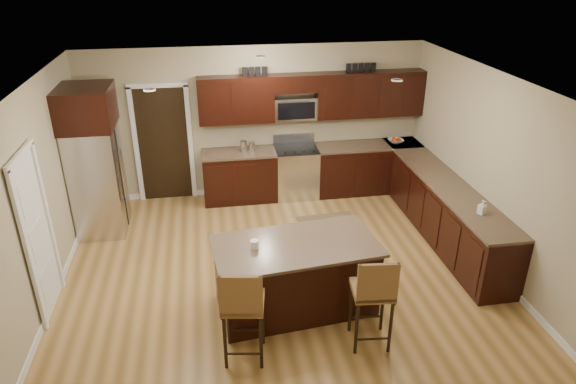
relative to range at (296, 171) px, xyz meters
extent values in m
plane|color=#A57B41|center=(-0.68, -2.45, -0.47)|extent=(6.00, 6.00, 0.00)
plane|color=silver|center=(-0.68, -2.45, 2.23)|extent=(6.00, 6.00, 0.00)
plane|color=tan|center=(-0.68, 0.30, 0.88)|extent=(6.00, 0.00, 6.00)
plane|color=tan|center=(-3.68, -2.45, 0.88)|extent=(0.00, 5.50, 5.50)
plane|color=tan|center=(2.32, -2.45, 0.88)|extent=(0.00, 5.50, 5.50)
cube|color=black|center=(-1.03, 0.00, -0.03)|extent=(1.30, 0.60, 0.88)
cube|color=black|center=(1.35, 0.00, -0.03)|extent=(1.94, 0.60, 0.88)
cube|color=black|center=(2.02, -1.98, -0.03)|extent=(0.60, 3.35, 0.88)
cube|color=brown|center=(-1.03, 0.00, 0.43)|extent=(1.30, 0.63, 0.04)
cube|color=brown|center=(1.35, 0.00, 0.43)|extent=(1.94, 0.63, 0.04)
cube|color=brown|center=(2.02, -1.98, 0.43)|extent=(0.63, 3.35, 0.04)
cube|color=black|center=(-1.03, 0.13, 1.35)|extent=(1.30, 0.33, 0.80)
cube|color=black|center=(1.35, 0.13, 1.35)|extent=(1.94, 0.33, 0.80)
cube|color=black|center=(0.00, 0.13, 1.60)|extent=(0.76, 0.33, 0.30)
cube|color=silver|center=(0.00, 0.00, -0.02)|extent=(0.76, 0.64, 0.90)
cube|color=black|center=(0.00, 0.00, 0.44)|extent=(0.76, 0.60, 0.03)
cube|color=black|center=(0.00, -0.30, -0.02)|extent=(0.65, 0.01, 0.45)
cube|color=silver|center=(0.00, 0.27, 0.55)|extent=(0.76, 0.05, 0.18)
cube|color=silver|center=(0.00, 0.15, 1.15)|extent=(0.76, 0.31, 0.40)
cube|color=black|center=(-2.33, 0.28, 0.56)|extent=(0.85, 0.03, 2.06)
cube|color=white|center=(-3.66, -2.75, 0.55)|extent=(0.03, 0.80, 2.04)
cube|color=black|center=(-0.59, -3.25, -0.03)|extent=(1.99, 1.14, 0.88)
cube|color=brown|center=(-0.59, -3.25, 0.43)|extent=(2.10, 1.25, 0.04)
cube|color=black|center=(-0.59, -3.25, -0.43)|extent=(1.90, 1.06, 0.09)
cube|color=brown|center=(-1.30, -4.03, 0.25)|extent=(0.52, 0.52, 0.06)
cube|color=brown|center=(-1.34, -4.23, 0.49)|extent=(0.45, 0.11, 0.48)
cylinder|color=black|center=(-1.50, -4.22, -0.12)|extent=(0.04, 0.04, 0.69)
cylinder|color=black|center=(-1.11, -4.22, -0.12)|extent=(0.04, 0.04, 0.69)
cylinder|color=black|center=(-1.50, -3.84, -0.12)|extent=(0.04, 0.04, 0.69)
cylinder|color=black|center=(-1.11, -3.84, -0.12)|extent=(0.04, 0.04, 0.69)
cube|color=brown|center=(0.13, -4.03, 0.25)|extent=(0.49, 0.49, 0.06)
cube|color=brown|center=(0.11, -4.23, 0.48)|extent=(0.45, 0.09, 0.48)
cylinder|color=black|center=(-0.06, -4.22, -0.13)|extent=(0.04, 0.04, 0.69)
cylinder|color=black|center=(0.33, -4.22, -0.13)|extent=(0.04, 0.04, 0.69)
cylinder|color=black|center=(-0.06, -3.84, -0.13)|extent=(0.04, 0.04, 0.69)
cylinder|color=black|center=(0.33, -3.84, -0.13)|extent=(0.04, 0.04, 0.69)
cube|color=silver|center=(-3.30, -0.76, 0.40)|extent=(0.72, 0.87, 1.74)
cube|color=black|center=(-2.94, -0.76, 0.40)|extent=(0.01, 0.02, 1.65)
cylinder|color=silver|center=(-2.91, -0.84, 0.48)|extent=(0.02, 0.02, 0.77)
cylinder|color=silver|center=(-2.91, -0.68, 0.48)|extent=(0.02, 0.02, 0.77)
cube|color=black|center=(-3.30, -0.76, 1.57)|extent=(0.78, 0.93, 0.61)
cube|color=brown|center=(0.34, -1.18, -0.47)|extent=(1.01, 0.71, 0.01)
imported|color=silver|center=(1.87, 0.00, 0.48)|extent=(0.30, 0.30, 0.07)
imported|color=#B2B2B2|center=(2.02, -2.88, 0.55)|extent=(0.12, 0.12, 0.20)
cylinder|color=silver|center=(-0.94, 0.00, 0.55)|extent=(0.12, 0.12, 0.20)
cylinder|color=silver|center=(-0.79, 0.00, 0.53)|extent=(0.11, 0.11, 0.17)
cylinder|color=white|center=(-1.09, -3.25, 0.50)|extent=(0.10, 0.10, 0.10)
camera|label=1|loc=(-1.56, -8.50, 3.67)|focal=32.00mm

